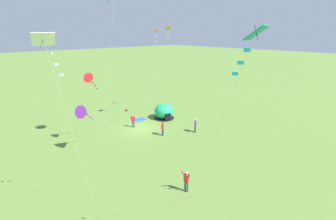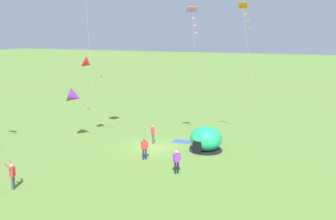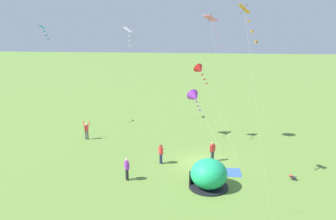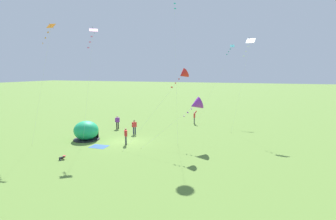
{
  "view_description": "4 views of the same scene",
  "coord_description": "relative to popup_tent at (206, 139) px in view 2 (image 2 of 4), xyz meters",
  "views": [
    {
      "loc": [
        15.12,
        21.45,
        11.36
      ],
      "look_at": [
        0.3,
        5.44,
        3.87
      ],
      "focal_mm": 24.0,
      "sensor_mm": 36.0,
      "label": 1
    },
    {
      "loc": [
        -13.61,
        30.34,
        10.01
      ],
      "look_at": [
        -1.97,
        1.56,
        3.74
      ],
      "focal_mm": 42.0,
      "sensor_mm": 36.0,
      "label": 2
    },
    {
      "loc": [
        -26.16,
        -0.79,
        10.77
      ],
      "look_at": [
        3.14,
        3.38,
        3.73
      ],
      "focal_mm": 35.0,
      "sensor_mm": 36.0,
      "label": 3
    },
    {
      "loc": [
        13.33,
        -24.13,
        7.49
      ],
      "look_at": [
        3.01,
        4.99,
        2.91
      ],
      "focal_mm": 28.0,
      "sensor_mm": 36.0,
      "label": 4
    }
  ],
  "objects": [
    {
      "name": "person_flying_kite",
      "position": [
        9.09,
        12.67,
        0.0
      ],
      "size": [
        0.57,
        0.69,
        1.89
      ],
      "color": "#4C4C51",
      "rests_on": "ground"
    },
    {
      "name": "person_far_back",
      "position": [
        3.83,
        4.06,
        -0.03
      ],
      "size": [
        0.5,
        0.42,
        1.72
      ],
      "color": "#1E2347",
      "rests_on": "ground"
    },
    {
      "name": "kite_pink",
      "position": [
        1.27,
        0.09,
        10.23
      ],
      "size": [
        1.13,
        2.75,
        12.05
      ],
      "color": "silver",
      "rests_on": "ground"
    },
    {
      "name": "kite_orange",
      "position": [
        -2.5,
        -1.84,
        10.44
      ],
      "size": [
        1.95,
        2.38,
        12.3
      ],
      "color": "silver",
      "rests_on": "ground"
    },
    {
      "name": "kite_purple",
      "position": [
        11.84,
        1.8,
        3.21
      ],
      "size": [
        5.65,
        3.8,
        4.99
      ],
      "color": "silver",
      "rests_on": "ground"
    },
    {
      "name": "picnic_blanket",
      "position": [
        2.83,
        -1.84,
        -0.99
      ],
      "size": [
        1.76,
        1.38,
        0.01
      ],
      "primitive_type": "cube",
      "rotation": [
        0.0,
        0.0,
        0.05
      ],
      "color": "#3359A5",
      "rests_on": "ground"
    },
    {
      "name": "ground_plane",
      "position": [
        4.55,
        0.63,
        -1.0
      ],
      "size": [
        300.0,
        300.0,
        0.0
      ],
      "primitive_type": "plane",
      "color": "olive"
    },
    {
      "name": "popup_tent",
      "position": [
        0.0,
        0.0,
        0.0
      ],
      "size": [
        2.81,
        2.81,
        2.1
      ],
      "color": "#1EAD6B",
      "rests_on": "ground"
    },
    {
      "name": "person_near_tent",
      "position": [
        0.36,
        6.05,
        -0.03
      ],
      "size": [
        0.48,
        0.42,
        1.72
      ],
      "color": "black",
      "rests_on": "ground"
    },
    {
      "name": "toddler_crawling",
      "position": [
        2.15,
        -6.24,
        -0.82
      ],
      "size": [
        0.4,
        0.55,
        0.32
      ],
      "color": "black",
      "rests_on": "ground"
    },
    {
      "name": "kite_red",
      "position": [
        10.65,
        1.28,
        6.19
      ],
      "size": [
        5.5,
        4.52,
        7.79
      ],
      "color": "silver",
      "rests_on": "ground"
    },
    {
      "name": "person_center_field",
      "position": [
        5.01,
        -0.22,
        -0.03
      ],
      "size": [
        0.43,
        0.47,
        1.72
      ],
      "color": "#4C4C51",
      "rests_on": "ground"
    }
  ]
}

